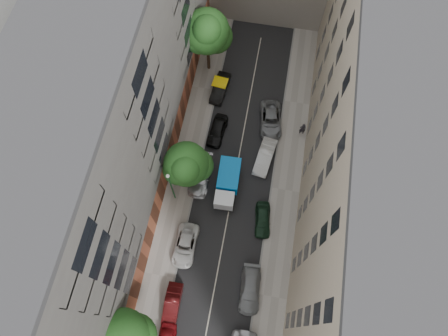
% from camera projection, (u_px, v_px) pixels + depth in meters
% --- Properties ---
extents(ground, '(120.00, 120.00, 0.00)m').
position_uv_depth(ground, '(234.00, 182.00, 42.81)').
color(ground, '#4C4C49').
rests_on(ground, ground).
extents(road_surface, '(8.00, 44.00, 0.02)m').
position_uv_depth(road_surface, '(234.00, 182.00, 42.80)').
color(road_surface, black).
rests_on(road_surface, ground).
extents(sidewalk_left, '(3.00, 44.00, 0.15)m').
position_uv_depth(sidewalk_left, '(184.00, 173.00, 43.13)').
color(sidewalk_left, gray).
rests_on(sidewalk_left, ground).
extents(sidewalk_right, '(3.00, 44.00, 0.15)m').
position_uv_depth(sidewalk_right, '(285.00, 190.00, 42.35)').
color(sidewalk_right, gray).
rests_on(sidewalk_right, ground).
extents(building_left, '(8.00, 44.00, 20.00)m').
position_uv_depth(building_left, '(111.00, 119.00, 34.37)').
color(building_left, '#4F4C49').
rests_on(building_left, ground).
extents(building_right, '(8.00, 44.00, 20.00)m').
position_uv_depth(building_right, '(369.00, 161.00, 32.82)').
color(building_right, tan).
rests_on(building_right, ground).
extents(tarp_truck, '(2.28, 5.35, 2.44)m').
position_uv_depth(tarp_truck, '(228.00, 183.00, 41.31)').
color(tarp_truck, black).
rests_on(tarp_truck, ground).
extents(car_left_1, '(1.48, 3.99, 1.31)m').
position_uv_depth(car_left_1, '(172.00, 304.00, 37.33)').
color(car_left_1, '#490E10').
rests_on(car_left_1, ground).
extents(car_left_2, '(2.11, 4.57, 1.27)m').
position_uv_depth(car_left_2, '(185.00, 245.00, 39.49)').
color(car_left_2, silver).
rests_on(car_left_2, ground).
extents(car_left_3, '(2.11, 5.10, 1.48)m').
position_uv_depth(car_left_3, '(201.00, 175.00, 42.31)').
color(car_left_3, '#B3B4B8').
rests_on(car_left_3, ground).
extents(car_left_4, '(2.06, 4.30, 1.42)m').
position_uv_depth(car_left_4, '(217.00, 130.00, 44.43)').
color(car_left_4, black).
rests_on(car_left_4, ground).
extents(car_left_5, '(1.94, 4.47, 1.43)m').
position_uv_depth(car_left_5, '(220.00, 88.00, 46.62)').
color(car_left_5, black).
rests_on(car_left_5, ground).
extents(car_right_1, '(2.22, 4.80, 1.36)m').
position_uv_depth(car_right_1, '(250.00, 290.00, 37.81)').
color(car_right_1, slate).
rests_on(car_right_1, ground).
extents(car_right_2, '(2.01, 4.00, 1.31)m').
position_uv_depth(car_right_2, '(263.00, 220.00, 40.49)').
color(car_right_2, black).
rests_on(car_right_2, ground).
extents(car_right_3, '(2.22, 4.70, 1.49)m').
position_uv_depth(car_right_3, '(265.00, 157.00, 43.13)').
color(car_right_3, silver).
rests_on(car_right_3, ground).
extents(car_right_4, '(3.08, 5.35, 1.40)m').
position_uv_depth(car_right_4, '(271.00, 120.00, 44.95)').
color(car_right_4, slate).
rests_on(car_right_4, ground).
extents(tree_mid, '(4.80, 4.44, 7.24)m').
position_uv_depth(tree_mid, '(187.00, 166.00, 38.16)').
color(tree_mid, '#382619').
rests_on(tree_mid, sidewalk_left).
extents(tree_far, '(5.24, 4.96, 9.00)m').
position_uv_depth(tree_far, '(208.00, 33.00, 42.78)').
color(tree_far, '#382619').
rests_on(tree_far, sidewalk_left).
extents(lamp_post, '(0.36, 0.36, 6.32)m').
position_uv_depth(lamp_post, '(171.00, 185.00, 38.35)').
color(lamp_post, '#185729').
rests_on(lamp_post, sidewalk_left).
extents(pedestrian, '(0.76, 0.56, 1.94)m').
position_uv_depth(pedestrian, '(302.00, 129.00, 44.04)').
color(pedestrian, black).
rests_on(pedestrian, sidewalk_right).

